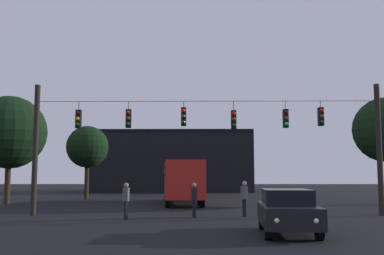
{
  "coord_description": "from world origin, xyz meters",
  "views": [
    {
      "loc": [
        -0.48,
        -7.52,
        1.97
      ],
      "look_at": [
        -0.79,
        19.11,
        4.88
      ],
      "focal_mm": 41.92,
      "sensor_mm": 36.0,
      "label": 1
    }
  ],
  "objects_px": {
    "pedestrian_crossing_right": "(194,198)",
    "tree_behind_building": "(10,132)",
    "city_bus": "(182,178)",
    "pedestrian_crossing_center": "(244,196)",
    "car_near_right": "(287,211)",
    "tree_left_silhouette": "(87,147)",
    "pedestrian_crossing_left": "(126,199)"
  },
  "relations": [
    {
      "from": "city_bus",
      "to": "pedestrian_crossing_center",
      "type": "bearing_deg",
      "value": -72.36
    },
    {
      "from": "car_near_right",
      "to": "tree_behind_building",
      "type": "relative_size",
      "value": 0.57
    },
    {
      "from": "city_bus",
      "to": "pedestrian_crossing_center",
      "type": "relative_size",
      "value": 6.44
    },
    {
      "from": "tree_left_silhouette",
      "to": "tree_behind_building",
      "type": "height_order",
      "value": "tree_behind_building"
    },
    {
      "from": "pedestrian_crossing_left",
      "to": "tree_left_silhouette",
      "type": "relative_size",
      "value": 0.26
    },
    {
      "from": "tree_behind_building",
      "to": "pedestrian_crossing_center",
      "type": "bearing_deg",
      "value": -31.99
    },
    {
      "from": "city_bus",
      "to": "car_near_right",
      "type": "distance_m",
      "value": 18.01
    },
    {
      "from": "pedestrian_crossing_right",
      "to": "tree_left_silhouette",
      "type": "distance_m",
      "value": 19.54
    },
    {
      "from": "car_near_right",
      "to": "tree_behind_building",
      "type": "height_order",
      "value": "tree_behind_building"
    },
    {
      "from": "pedestrian_crossing_right",
      "to": "tree_behind_building",
      "type": "height_order",
      "value": "tree_behind_building"
    },
    {
      "from": "pedestrian_crossing_right",
      "to": "pedestrian_crossing_left",
      "type": "bearing_deg",
      "value": -162.51
    },
    {
      "from": "pedestrian_crossing_left",
      "to": "pedestrian_crossing_center",
      "type": "distance_m",
      "value": 5.8
    },
    {
      "from": "tree_behind_building",
      "to": "tree_left_silhouette",
      "type": "bearing_deg",
      "value": 56.94
    },
    {
      "from": "pedestrian_crossing_center",
      "to": "tree_behind_building",
      "type": "distance_m",
      "value": 19.3
    },
    {
      "from": "car_near_right",
      "to": "city_bus",
      "type": "bearing_deg",
      "value": 103.59
    },
    {
      "from": "car_near_right",
      "to": "pedestrian_crossing_right",
      "type": "xyz_separation_m",
      "value": [
        -3.26,
        6.2,
        0.14
      ]
    },
    {
      "from": "city_bus",
      "to": "pedestrian_crossing_left",
      "type": "height_order",
      "value": "city_bus"
    },
    {
      "from": "city_bus",
      "to": "pedestrian_crossing_right",
      "type": "xyz_separation_m",
      "value": [
        0.97,
        -11.28,
        -0.93
      ]
    },
    {
      "from": "pedestrian_crossing_right",
      "to": "tree_behind_building",
      "type": "distance_m",
      "value": 17.56
    },
    {
      "from": "tree_left_silhouette",
      "to": "city_bus",
      "type": "bearing_deg",
      "value": -33.25
    },
    {
      "from": "pedestrian_crossing_left",
      "to": "pedestrian_crossing_right",
      "type": "height_order",
      "value": "pedestrian_crossing_left"
    },
    {
      "from": "city_bus",
      "to": "pedestrian_crossing_right",
      "type": "distance_m",
      "value": 11.36
    },
    {
      "from": "car_near_right",
      "to": "tree_left_silhouette",
      "type": "distance_m",
      "value": 26.48
    },
    {
      "from": "pedestrian_crossing_right",
      "to": "tree_left_silhouette",
      "type": "bearing_deg",
      "value": 119.15
    },
    {
      "from": "city_bus",
      "to": "tree_behind_building",
      "type": "xyz_separation_m",
      "value": [
        -12.53,
        -0.86,
        3.29
      ]
    },
    {
      "from": "pedestrian_crossing_right",
      "to": "tree_left_silhouette",
      "type": "xyz_separation_m",
      "value": [
        -9.36,
        16.78,
        3.56
      ]
    },
    {
      "from": "pedestrian_crossing_center",
      "to": "pedestrian_crossing_right",
      "type": "xyz_separation_m",
      "value": [
        -2.48,
        -0.43,
        -0.05
      ]
    },
    {
      "from": "pedestrian_crossing_left",
      "to": "pedestrian_crossing_center",
      "type": "bearing_deg",
      "value": 14.17
    },
    {
      "from": "car_near_right",
      "to": "pedestrian_crossing_left",
      "type": "height_order",
      "value": "pedestrian_crossing_left"
    },
    {
      "from": "car_near_right",
      "to": "pedestrian_crossing_right",
      "type": "bearing_deg",
      "value": 117.72
    },
    {
      "from": "car_near_right",
      "to": "tree_behind_building",
      "type": "xyz_separation_m",
      "value": [
        -16.76,
        16.62,
        4.36
      ]
    },
    {
      "from": "pedestrian_crossing_right",
      "to": "tree_left_silhouette",
      "type": "relative_size",
      "value": 0.26
    }
  ]
}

